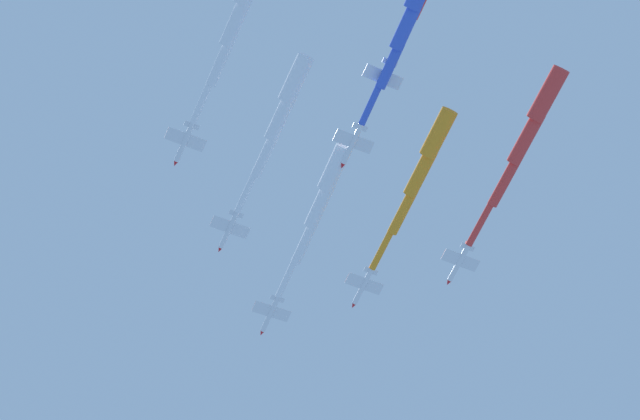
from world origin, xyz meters
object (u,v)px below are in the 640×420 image
jet_starboard_inner (419,174)px  jet_lead (318,207)px  jet_port_outer (404,29)px  jet_starboard_mid (525,139)px  jet_port_mid (234,24)px  jet_port_inner (279,120)px

jet_starboard_inner → jet_lead: bearing=-14.3°
jet_lead → jet_port_outer: size_ratio=1.04×
jet_starboard_mid → jet_port_mid: bearing=26.0°
jet_starboard_inner → jet_starboard_mid: bearing=163.4°
jet_port_inner → jet_lead: bearing=-108.5°
jet_port_mid → jet_port_inner: bearing=-109.1°
jet_lead → jet_starboard_inner: size_ratio=0.98×
jet_port_mid → jet_lead: bearing=-108.8°
jet_lead → jet_port_mid: bearing=71.2°
jet_port_mid → jet_starboard_mid: (-56.34, -27.48, -2.12)m
jet_starboard_mid → jet_port_outer: 33.43m
jet_port_mid → jet_port_outer: bearing=-174.3°
jet_port_inner → jet_starboard_mid: bearing=-171.4°
jet_starboard_inner → jet_port_outer: bearing=87.0°
jet_port_inner → jet_port_outer: 31.20m
jet_port_mid → jet_port_outer: jet_port_mid is taller
jet_port_inner → jet_starboard_inner: (-27.89, -13.86, -0.29)m
jet_port_inner → jet_port_outer: bearing=147.6°
jet_port_mid → jet_port_outer: size_ratio=1.02×
jet_port_inner → jet_starboard_inner: 31.15m
jet_port_inner → jet_port_mid: jet_port_inner is taller
jet_lead → jet_port_inner: 20.39m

